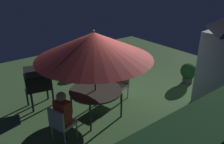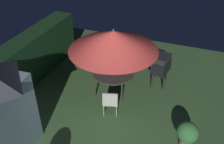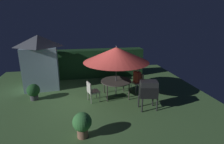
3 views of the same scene
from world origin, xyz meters
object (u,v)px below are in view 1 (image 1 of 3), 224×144
(patio_table, at_px, (96,92))
(patio_umbrella, at_px, (94,45))
(bbq_grill, at_px, (38,79))
(potted_plant_by_shed, at_px, (91,59))
(chair_near_shed, at_px, (61,123))
(person_in_red, at_px, (63,111))
(potted_plant_by_grill, at_px, (188,72))
(chair_far_side, at_px, (121,83))

(patio_table, distance_m, patio_umbrella, 1.28)
(bbq_grill, height_order, potted_plant_by_shed, bbq_grill)
(patio_umbrella, relative_size, chair_near_shed, 3.26)
(person_in_red, bearing_deg, chair_near_shed, 18.74)
(potted_plant_by_shed, relative_size, person_in_red, 0.65)
(potted_plant_by_shed, xyz_separation_m, potted_plant_by_grill, (-2.08, 3.07, -0.06))
(chair_far_side, bearing_deg, patio_table, 16.49)
(potted_plant_by_grill, bearing_deg, chair_near_shed, 1.25)
(potted_plant_by_grill, relative_size, person_in_red, 0.59)
(chair_near_shed, xyz_separation_m, person_in_red, (-0.08, -0.03, 0.26))
(patio_table, height_order, bbq_grill, bbq_grill)
(potted_plant_by_shed, height_order, person_in_red, person_in_red)
(patio_umbrella, bearing_deg, potted_plant_by_shed, -120.60)
(patio_table, relative_size, bbq_grill, 1.17)
(patio_table, xyz_separation_m, bbq_grill, (1.01, -1.44, 0.12))
(bbq_grill, relative_size, person_in_red, 0.95)
(patio_umbrella, distance_m, chair_near_shed, 1.97)
(patio_table, height_order, chair_far_side, chair_far_side)
(chair_near_shed, bearing_deg, bbq_grill, -96.77)
(patio_umbrella, xyz_separation_m, potted_plant_by_shed, (-1.63, -2.76, -1.53))
(patio_umbrella, bearing_deg, patio_table, 165.96)
(patio_table, bearing_deg, potted_plant_by_grill, 175.23)
(person_in_red, bearing_deg, chair_far_side, -162.38)
(patio_umbrella, bearing_deg, bbq_grill, -54.86)
(chair_near_shed, distance_m, person_in_red, 0.28)
(bbq_grill, bearing_deg, chair_near_shed, 83.23)
(bbq_grill, height_order, chair_far_side, bbq_grill)
(patio_table, relative_size, patio_umbrella, 0.48)
(chair_far_side, xyz_separation_m, person_in_red, (2.30, 0.73, 0.26))
(patio_umbrella, relative_size, potted_plant_by_grill, 3.95)
(patio_table, distance_m, chair_near_shed, 1.32)
(bbq_grill, relative_size, potted_plant_by_grill, 1.61)
(chair_near_shed, xyz_separation_m, potted_plant_by_grill, (-4.94, -0.11, -0.10))
(chair_near_shed, relative_size, potted_plant_by_shed, 1.09)
(chair_near_shed, distance_m, potted_plant_by_grill, 4.95)
(chair_far_side, height_order, person_in_red, person_in_red)
(patio_table, bearing_deg, chair_near_shed, 18.74)
(potted_plant_by_shed, relative_size, potted_plant_by_grill, 1.11)
(patio_table, distance_m, bbq_grill, 1.76)
(chair_far_side, height_order, potted_plant_by_shed, chair_far_side)
(patio_table, relative_size, chair_near_shed, 1.56)
(patio_table, xyz_separation_m, potted_plant_by_grill, (-3.71, 0.31, -0.31))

